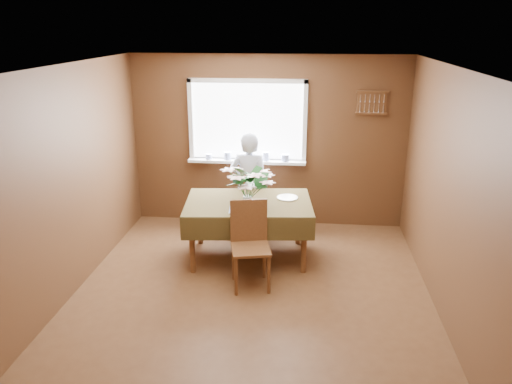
# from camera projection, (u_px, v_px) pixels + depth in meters

# --- Properties ---
(floor) EXTENTS (4.50, 4.50, 0.00)m
(floor) POSITION_uv_depth(u_px,v_px,m) (251.00, 296.00, 5.57)
(floor) COLOR #57351D
(floor) RESTS_ON ground
(ceiling) EXTENTS (4.50, 4.50, 0.00)m
(ceiling) POSITION_uv_depth(u_px,v_px,m) (250.00, 67.00, 4.77)
(ceiling) COLOR white
(ceiling) RESTS_ON wall_back
(wall_back) EXTENTS (4.00, 0.00, 4.00)m
(wall_back) POSITION_uv_depth(u_px,v_px,m) (268.00, 142.00, 7.29)
(wall_back) COLOR brown
(wall_back) RESTS_ON floor
(wall_front) EXTENTS (4.00, 0.00, 4.00)m
(wall_front) POSITION_uv_depth(u_px,v_px,m) (209.00, 307.00, 3.05)
(wall_front) COLOR brown
(wall_front) RESTS_ON floor
(wall_left) EXTENTS (0.00, 4.50, 4.50)m
(wall_left) POSITION_uv_depth(u_px,v_px,m) (66.00, 185.00, 5.37)
(wall_left) COLOR brown
(wall_left) RESTS_ON floor
(wall_right) EXTENTS (0.00, 4.50, 4.50)m
(wall_right) POSITION_uv_depth(u_px,v_px,m) (449.00, 197.00, 4.98)
(wall_right) COLOR brown
(wall_right) RESTS_ON floor
(window_assembly) EXTENTS (1.72, 0.20, 1.22)m
(window_assembly) POSITION_uv_depth(u_px,v_px,m) (248.00, 135.00, 7.24)
(window_assembly) COLOR white
(window_assembly) RESTS_ON wall_back
(spoon_rack) EXTENTS (0.44, 0.05, 0.33)m
(spoon_rack) POSITION_uv_depth(u_px,v_px,m) (372.00, 103.00, 6.93)
(spoon_rack) COLOR brown
(spoon_rack) RESTS_ON wall_back
(dining_table) EXTENTS (1.68, 1.23, 0.77)m
(dining_table) POSITION_uv_depth(u_px,v_px,m) (248.00, 209.00, 6.31)
(dining_table) COLOR brown
(dining_table) RESTS_ON floor
(chair_far) EXTENTS (0.54, 0.54, 0.97)m
(chair_far) POSITION_uv_depth(u_px,v_px,m) (253.00, 198.00, 7.13)
(chair_far) COLOR brown
(chair_far) RESTS_ON floor
(chair_near) EXTENTS (0.51, 0.51, 1.00)m
(chair_near) POSITION_uv_depth(u_px,v_px,m) (250.00, 240.00, 5.71)
(chair_near) COLOR brown
(chair_near) RESTS_ON floor
(seated_woman) EXTENTS (0.58, 0.42, 1.50)m
(seated_woman) POSITION_uv_depth(u_px,v_px,m) (249.00, 185.00, 6.97)
(seated_woman) COLOR white
(seated_woman) RESTS_ON floor
(flower_bouquet) EXTENTS (0.56, 0.56, 0.48)m
(flower_bouquet) POSITION_uv_depth(u_px,v_px,m) (248.00, 182.00, 6.00)
(flower_bouquet) COLOR white
(flower_bouquet) RESTS_ON dining_table
(side_plate) EXTENTS (0.28, 0.28, 0.01)m
(side_plate) POSITION_uv_depth(u_px,v_px,m) (287.00, 198.00, 6.41)
(side_plate) COLOR white
(side_plate) RESTS_ON dining_table
(table_knife) EXTENTS (0.03, 0.19, 0.00)m
(table_knife) POSITION_uv_depth(u_px,v_px,m) (264.00, 206.00, 6.11)
(table_knife) COLOR silver
(table_knife) RESTS_ON dining_table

